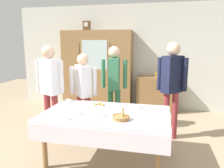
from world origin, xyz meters
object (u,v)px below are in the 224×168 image
object	(u,v)px
person_behind_table_right	(114,80)
wall_cabinet	(97,70)
tea_cup_near_right	(67,118)
bookshelf_low	(157,94)
spoon_mid_right	(113,109)
person_beside_shelf	(83,87)
tea_cup_mid_right	(80,113)
tea_cup_center	(138,107)
dining_table	(105,119)
tea_cup_front_edge	(102,115)
spoon_far_left	(124,112)
tea_cup_near_left	(69,101)
person_behind_table_left	(172,81)
bread_basket	(121,117)
person_by_cabinet	(50,83)
spoon_mid_left	(147,124)
book_stack	(158,74)
pastry_plate	(99,105)
mantel_clock	(87,26)

from	to	relation	value
person_behind_table_right	wall_cabinet	bearing A→B (deg)	119.06
tea_cup_near_right	bookshelf_low	bearing A→B (deg)	70.04
spoon_mid_right	person_beside_shelf	xyz separation A→B (m)	(-0.69, 0.59, 0.19)
wall_cabinet	tea_cup_mid_right	size ratio (longest dim) A/B	15.69
tea_cup_near_right	tea_cup_center	xyz separation A→B (m)	(0.86, 0.71, 0.00)
dining_table	tea_cup_front_edge	xyz separation A→B (m)	(0.00, -0.16, 0.12)
spoon_far_left	tea_cup_near_left	bearing A→B (deg)	163.48
tea_cup_near_left	dining_table	bearing A→B (deg)	-28.25
bookshelf_low	person_behind_table_left	distance (m)	1.75
tea_cup_near_right	bread_basket	bearing A→B (deg)	13.66
person_by_cabinet	tea_cup_mid_right	bearing A→B (deg)	-39.99
bookshelf_low	person_by_cabinet	size ratio (longest dim) A/B	0.61
bread_basket	spoon_mid_left	bearing A→B (deg)	-12.43
tea_cup_mid_right	person_by_cabinet	distance (m)	1.11
person_by_cabinet	spoon_mid_right	bearing A→B (deg)	-15.02
book_stack	spoon_mid_right	bearing A→B (deg)	-104.02
book_stack	person_by_cabinet	size ratio (longest dim) A/B	0.13
bookshelf_low	bread_basket	world-z (taller)	bread_basket
spoon_mid_right	person_behind_table_left	xyz separation A→B (m)	(0.88, 0.83, 0.34)
tea_cup_near_right	person_by_cabinet	bearing A→B (deg)	128.82
person_beside_shelf	person_behind_table_right	bearing A→B (deg)	41.33
pastry_plate	person_by_cabinet	bearing A→B (deg)	167.81
spoon_mid_left	tea_cup_near_left	bearing A→B (deg)	153.45
tea_cup_center	spoon_far_left	size ratio (longest dim) A/B	1.09
wall_cabinet	person_beside_shelf	size ratio (longest dim) A/B	1.32
bread_basket	spoon_far_left	xyz separation A→B (m)	(-0.01, 0.31, -0.03)
tea_cup_center	spoon_far_left	world-z (taller)	tea_cup_center
wall_cabinet	spoon_mid_left	world-z (taller)	wall_cabinet
book_stack	tea_cup_near_left	world-z (taller)	book_stack
pastry_plate	tea_cup_near_right	bearing A→B (deg)	-108.62
tea_cup_near_left	person_by_cabinet	world-z (taller)	person_by_cabinet
tea_cup_center	spoon_far_left	distance (m)	0.30
tea_cup_front_edge	spoon_far_left	world-z (taller)	tea_cup_front_edge
book_stack	spoon_far_left	bearing A→B (deg)	-99.37
book_stack	pastry_plate	size ratio (longest dim) A/B	0.80
spoon_far_left	person_beside_shelf	distance (m)	1.14
dining_table	bread_basket	xyz separation A→B (m)	(0.27, -0.20, 0.12)
tea_cup_near_left	person_beside_shelf	world-z (taller)	person_beside_shelf
spoon_mid_right	tea_cup_mid_right	bearing A→B (deg)	-136.74
person_behind_table_right	person_beside_shelf	bearing A→B (deg)	-138.67
book_stack	person_behind_table_left	xyz separation A→B (m)	(0.27, -1.61, 0.12)
book_stack	tea_cup_center	bearing A→B (deg)	-95.87
book_stack	tea_cup_front_edge	bearing A→B (deg)	-103.53
wall_cabinet	tea_cup_near_right	distance (m)	3.01
tea_cup_near_left	spoon_mid_left	world-z (taller)	tea_cup_near_left
spoon_far_left	spoon_mid_left	bearing A→B (deg)	-46.60
mantel_clock	spoon_mid_right	distance (m)	3.04
mantel_clock	person_behind_table_left	size ratio (longest dim) A/B	0.14
dining_table	tea_cup_mid_right	bearing A→B (deg)	-153.75
tea_cup_near_right	spoon_mid_left	world-z (taller)	tea_cup_near_right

